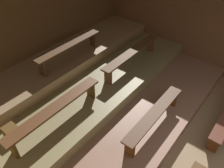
{
  "coord_description": "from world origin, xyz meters",
  "views": [
    {
      "loc": [
        -2.84,
        0.61,
        3.84
      ],
      "look_at": [
        0.25,
        3.06,
        0.6
      ],
      "focal_mm": 35.91,
      "sensor_mm": 36.0,
      "label": 1
    }
  ],
  "objects_px": {
    "bench_middle_left": "(56,109)",
    "bench_upper_center": "(69,47)",
    "bench_middle_right": "(132,54)",
    "wooden_crate_middle": "(11,131)",
    "bench_lower_center": "(154,115)"
  },
  "relations": [
    {
      "from": "bench_middle_left",
      "to": "bench_upper_center",
      "type": "distance_m",
      "value": 1.82
    },
    {
      "from": "bench_middle_left",
      "to": "bench_upper_center",
      "type": "xyz_separation_m",
      "value": [
        1.42,
        1.11,
        0.26
      ]
    },
    {
      "from": "bench_middle_left",
      "to": "bench_upper_center",
      "type": "height_order",
      "value": "bench_upper_center"
    },
    {
      "from": "bench_lower_center",
      "to": "bench_middle_left",
      "type": "xyz_separation_m",
      "value": [
        -1.23,
        1.39,
        0.27
      ]
    },
    {
      "from": "bench_middle_right",
      "to": "bench_upper_center",
      "type": "height_order",
      "value": "bench_upper_center"
    },
    {
      "from": "bench_lower_center",
      "to": "bench_middle_right",
      "type": "height_order",
      "value": "bench_middle_right"
    },
    {
      "from": "bench_lower_center",
      "to": "bench_middle_left",
      "type": "relative_size",
      "value": 0.89
    },
    {
      "from": "bench_middle_right",
      "to": "wooden_crate_middle",
      "type": "bearing_deg",
      "value": 172.73
    },
    {
      "from": "bench_middle_left",
      "to": "wooden_crate_middle",
      "type": "bearing_deg",
      "value": 151.12
    },
    {
      "from": "bench_lower_center",
      "to": "wooden_crate_middle",
      "type": "height_order",
      "value": "wooden_crate_middle"
    },
    {
      "from": "bench_middle_left",
      "to": "wooden_crate_middle",
      "type": "xyz_separation_m",
      "value": [
        -0.74,
        0.41,
        -0.23
      ]
    },
    {
      "from": "bench_upper_center",
      "to": "wooden_crate_middle",
      "type": "bearing_deg",
      "value": -161.96
    },
    {
      "from": "bench_lower_center",
      "to": "wooden_crate_middle",
      "type": "distance_m",
      "value": 2.67
    },
    {
      "from": "bench_lower_center",
      "to": "bench_upper_center",
      "type": "distance_m",
      "value": 2.56
    },
    {
      "from": "bench_lower_center",
      "to": "bench_middle_left",
      "type": "bearing_deg",
      "value": 131.52
    }
  ]
}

